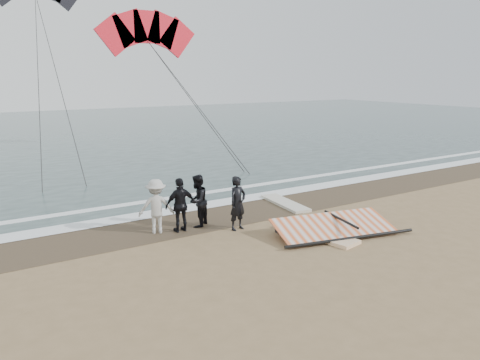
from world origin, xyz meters
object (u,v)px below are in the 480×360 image
object	(u,v)px
man_main	(238,203)
board_white	(316,234)
board_cream	(285,203)
sail_rig	(329,228)

from	to	relation	value
man_main	board_white	distance (m)	2.67
man_main	board_cream	bearing A→B (deg)	14.39
sail_rig	board_white	bearing A→B (deg)	170.87
man_main	sail_rig	xyz separation A→B (m)	(2.22, -1.90, -0.69)
board_white	sail_rig	distance (m)	0.48
man_main	sail_rig	size ratio (longest dim) A/B	0.40
man_main	sail_rig	bearing A→B (deg)	-52.37
man_main	board_white	world-z (taller)	man_main
board_cream	board_white	bearing A→B (deg)	-105.86
board_white	sail_rig	xyz separation A→B (m)	(0.45, -0.07, 0.14)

